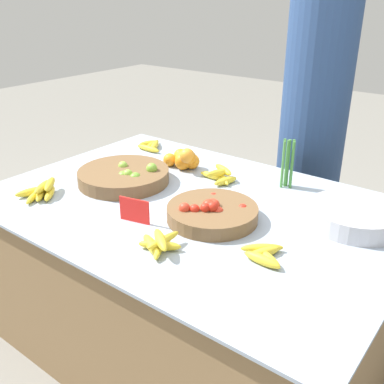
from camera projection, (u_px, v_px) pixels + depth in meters
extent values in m
plane|color=gray|center=(192.00, 336.00, 2.10)|extent=(12.00, 12.00, 0.00)
cube|color=olive|center=(192.00, 276.00, 1.96)|extent=(1.59, 1.10, 0.68)
cube|color=#99A8BC|center=(192.00, 205.00, 1.82)|extent=(1.65, 1.15, 0.01)
cylinder|color=brown|center=(124.00, 176.00, 2.00)|extent=(0.40, 0.40, 0.06)
sphere|color=#6BA333|center=(135.00, 179.00, 1.94)|extent=(0.06, 0.06, 0.06)
sphere|color=#7AB238|center=(124.00, 183.00, 1.94)|extent=(0.05, 0.05, 0.05)
sphere|color=#89BC42|center=(146.00, 177.00, 1.98)|extent=(0.05, 0.05, 0.05)
sphere|color=#89BC42|center=(123.00, 166.00, 2.03)|extent=(0.04, 0.04, 0.04)
sphere|color=#7AB238|center=(152.00, 168.00, 1.98)|extent=(0.05, 0.05, 0.05)
sphere|color=#6BA333|center=(124.00, 177.00, 1.96)|extent=(0.05, 0.05, 0.05)
sphere|color=#89BC42|center=(128.00, 174.00, 1.95)|extent=(0.04, 0.04, 0.04)
sphere|color=#7AB238|center=(96.00, 174.00, 2.02)|extent=(0.04, 0.04, 0.04)
sphere|color=#6BA333|center=(112.00, 178.00, 1.97)|extent=(0.05, 0.05, 0.05)
cylinder|color=brown|center=(212.00, 213.00, 1.68)|extent=(0.34, 0.34, 0.05)
sphere|color=red|center=(212.00, 208.00, 1.67)|extent=(0.04, 0.04, 0.04)
sphere|color=red|center=(213.00, 204.00, 1.72)|extent=(0.04, 0.04, 0.04)
sphere|color=red|center=(213.00, 198.00, 1.78)|extent=(0.04, 0.04, 0.04)
sphere|color=red|center=(212.00, 207.00, 1.68)|extent=(0.04, 0.04, 0.04)
sphere|color=red|center=(189.00, 208.00, 1.71)|extent=(0.04, 0.04, 0.04)
sphere|color=red|center=(243.00, 209.00, 1.68)|extent=(0.04, 0.04, 0.04)
sphere|color=red|center=(214.00, 205.00, 1.67)|extent=(0.04, 0.04, 0.04)
sphere|color=red|center=(213.00, 207.00, 1.64)|extent=(0.04, 0.04, 0.04)
sphere|color=red|center=(184.00, 208.00, 1.64)|extent=(0.04, 0.04, 0.04)
sphere|color=red|center=(205.00, 208.00, 1.63)|extent=(0.04, 0.04, 0.04)
sphere|color=red|center=(195.00, 209.00, 1.64)|extent=(0.04, 0.04, 0.04)
sphere|color=red|center=(210.00, 214.00, 1.66)|extent=(0.05, 0.05, 0.05)
sphere|color=red|center=(209.00, 206.00, 1.66)|extent=(0.05, 0.05, 0.05)
sphere|color=red|center=(226.00, 213.00, 1.67)|extent=(0.05, 0.05, 0.05)
sphere|color=red|center=(218.00, 212.00, 1.65)|extent=(0.05, 0.05, 0.05)
sphere|color=orange|center=(181.00, 156.00, 2.23)|extent=(0.07, 0.07, 0.07)
sphere|color=orange|center=(183.00, 159.00, 2.17)|extent=(0.08, 0.08, 0.08)
sphere|color=orange|center=(192.00, 161.00, 2.15)|extent=(0.07, 0.07, 0.07)
sphere|color=orange|center=(170.00, 160.00, 2.19)|extent=(0.06, 0.06, 0.06)
sphere|color=orange|center=(183.00, 162.00, 2.14)|extent=(0.08, 0.08, 0.08)
sphere|color=orange|center=(189.00, 157.00, 2.09)|extent=(0.06, 0.06, 0.06)
sphere|color=orange|center=(187.00, 156.00, 2.08)|extent=(0.07, 0.07, 0.07)
cylinder|color=#B7B7BF|center=(356.00, 216.00, 1.64)|extent=(0.33, 0.33, 0.07)
cube|color=red|center=(134.00, 210.00, 1.65)|extent=(0.12, 0.03, 0.09)
cylinder|color=#4C8E42|center=(287.00, 164.00, 1.93)|extent=(0.01, 0.01, 0.21)
cylinder|color=#428438|center=(283.00, 162.00, 1.95)|extent=(0.01, 0.01, 0.21)
cylinder|color=#428438|center=(292.00, 165.00, 1.91)|extent=(0.01, 0.01, 0.21)
cylinder|color=#4C8E42|center=(288.00, 163.00, 1.94)|extent=(0.01, 0.01, 0.21)
cylinder|color=#428438|center=(292.00, 163.00, 1.94)|extent=(0.01, 0.01, 0.21)
cylinder|color=#4C8E42|center=(283.00, 165.00, 1.92)|extent=(0.01, 0.01, 0.21)
ellipsoid|color=yellow|center=(149.00, 143.00, 2.47)|extent=(0.08, 0.11, 0.03)
ellipsoid|color=yellow|center=(155.00, 146.00, 2.43)|extent=(0.10, 0.13, 0.04)
ellipsoid|color=yellow|center=(148.00, 148.00, 2.40)|extent=(0.16, 0.03, 0.03)
ellipsoid|color=yellow|center=(152.00, 144.00, 2.46)|extent=(0.07, 0.15, 0.03)
ellipsoid|color=yellow|center=(41.00, 194.00, 1.86)|extent=(0.12, 0.13, 0.03)
ellipsoid|color=yellow|center=(50.00, 193.00, 1.87)|extent=(0.12, 0.12, 0.03)
ellipsoid|color=yellow|center=(34.00, 191.00, 1.88)|extent=(0.09, 0.16, 0.03)
ellipsoid|color=yellow|center=(43.00, 189.00, 1.90)|extent=(0.12, 0.12, 0.03)
ellipsoid|color=yellow|center=(33.00, 197.00, 1.84)|extent=(0.09, 0.12, 0.03)
ellipsoid|color=yellow|center=(43.00, 187.00, 1.86)|extent=(0.09, 0.14, 0.03)
ellipsoid|color=yellow|center=(50.00, 184.00, 1.88)|extent=(0.11, 0.12, 0.03)
ellipsoid|color=yellow|center=(262.00, 260.00, 1.41)|extent=(0.13, 0.04, 0.03)
ellipsoid|color=yellow|center=(269.00, 259.00, 1.41)|extent=(0.11, 0.08, 0.03)
ellipsoid|color=yellow|center=(262.00, 248.00, 1.47)|extent=(0.13, 0.11, 0.03)
ellipsoid|color=yellow|center=(263.00, 253.00, 1.44)|extent=(0.08, 0.12, 0.03)
ellipsoid|color=yellow|center=(158.00, 247.00, 1.48)|extent=(0.10, 0.14, 0.03)
ellipsoid|color=yellow|center=(160.00, 245.00, 1.48)|extent=(0.14, 0.10, 0.03)
ellipsoid|color=yellow|center=(152.00, 245.00, 1.48)|extent=(0.14, 0.10, 0.03)
ellipsoid|color=yellow|center=(163.00, 240.00, 1.48)|extent=(0.04, 0.15, 0.03)
ellipsoid|color=yellow|center=(161.00, 240.00, 1.47)|extent=(0.13, 0.11, 0.03)
ellipsoid|color=yellow|center=(225.00, 181.00, 1.99)|extent=(0.07, 0.12, 0.03)
ellipsoid|color=yellow|center=(215.00, 176.00, 2.04)|extent=(0.15, 0.04, 0.03)
ellipsoid|color=yellow|center=(222.00, 178.00, 2.02)|extent=(0.14, 0.11, 0.03)
ellipsoid|color=yellow|center=(223.00, 170.00, 2.04)|extent=(0.14, 0.09, 0.03)
ellipsoid|color=yellow|center=(218.00, 173.00, 2.00)|extent=(0.08, 0.12, 0.03)
cylinder|color=navy|center=(311.00, 142.00, 2.41)|extent=(0.35, 0.35, 1.46)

